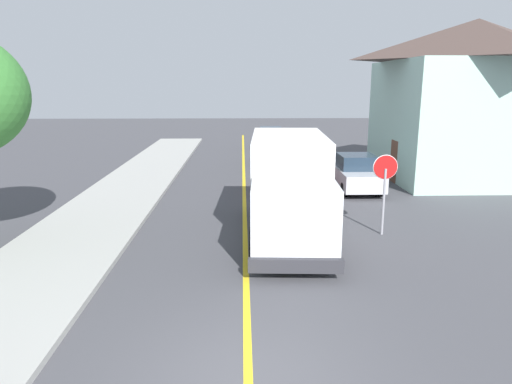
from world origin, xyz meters
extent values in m
plane|color=#424247|center=(0.00, 0.00, 0.00)|extent=(120.00, 120.00, 0.00)
cube|color=#9E9E99|center=(-5.40, 4.00, 0.07)|extent=(3.60, 60.00, 0.15)
cube|color=gold|center=(0.00, 10.00, 0.00)|extent=(0.16, 56.00, 0.01)
cube|color=white|center=(1.48, 8.66, 1.90)|extent=(2.65, 5.12, 2.60)
cube|color=silver|center=(1.30, 5.16, 1.45)|extent=(2.38, 2.12, 1.70)
cube|color=#1E2D3D|center=(1.26, 4.26, 1.82)|extent=(2.04, 0.19, 0.75)
cube|color=#2D2D33|center=(1.25, 4.08, 0.42)|extent=(2.41, 0.32, 0.36)
cylinder|color=black|center=(2.36, 5.31, 0.50)|extent=(0.35, 1.01, 1.00)
cylinder|color=black|center=(0.27, 5.42, 0.50)|extent=(0.35, 1.01, 1.00)
cylinder|color=black|center=(2.60, 9.85, 0.50)|extent=(0.35, 1.01, 1.00)
cylinder|color=black|center=(0.50, 9.96, 0.50)|extent=(0.35, 1.01, 1.00)
cube|color=maroon|center=(2.13, 14.79, 0.65)|extent=(1.83, 4.41, 0.76)
cube|color=#1E2D3D|center=(2.13, 14.94, 1.35)|extent=(1.60, 1.81, 0.64)
cylinder|color=black|center=(2.91, 13.37, 0.32)|extent=(0.22, 0.64, 0.64)
cylinder|color=black|center=(1.33, 13.38, 0.32)|extent=(0.22, 0.64, 0.64)
cylinder|color=black|center=(2.93, 16.19, 0.32)|extent=(0.22, 0.64, 0.64)
cylinder|color=black|center=(1.35, 16.20, 0.32)|extent=(0.22, 0.64, 0.64)
cube|color=#4C564C|center=(1.99, 21.57, 0.65)|extent=(1.90, 4.44, 0.76)
cube|color=#1E2D3D|center=(1.99, 21.72, 1.35)|extent=(1.62, 1.84, 0.64)
cylinder|color=black|center=(2.81, 20.18, 0.32)|extent=(0.23, 0.64, 0.64)
cylinder|color=black|center=(1.23, 20.14, 0.32)|extent=(0.23, 0.64, 0.64)
cylinder|color=black|center=(2.75, 22.99, 0.32)|extent=(0.23, 0.64, 0.64)
cylinder|color=black|center=(1.17, 22.96, 0.32)|extent=(0.23, 0.64, 0.64)
cube|color=silver|center=(2.06, 28.07, 0.65)|extent=(1.96, 4.46, 0.76)
cube|color=#1E2D3D|center=(2.07, 28.22, 1.35)|extent=(1.65, 1.86, 0.64)
cylinder|color=black|center=(2.80, 26.63, 0.32)|extent=(0.24, 0.65, 0.64)
cylinder|color=black|center=(1.22, 26.69, 0.32)|extent=(0.24, 0.65, 0.64)
cylinder|color=black|center=(2.90, 29.44, 0.32)|extent=(0.24, 0.65, 0.64)
cylinder|color=black|center=(1.33, 29.50, 0.32)|extent=(0.24, 0.65, 0.64)
cube|color=#B7B7BC|center=(5.20, 14.38, 0.65)|extent=(1.81, 4.41, 0.76)
cube|color=#1E2D3D|center=(5.20, 14.23, 1.35)|extent=(1.59, 1.80, 0.64)
cylinder|color=black|center=(4.41, 15.79, 0.32)|extent=(0.22, 0.64, 0.64)
cylinder|color=black|center=(5.99, 15.78, 0.32)|extent=(0.22, 0.64, 0.64)
cylinder|color=black|center=(4.41, 12.97, 0.32)|extent=(0.22, 0.64, 0.64)
cylinder|color=black|center=(5.99, 12.97, 0.32)|extent=(0.22, 0.64, 0.64)
cylinder|color=gray|center=(4.52, 7.73, 1.10)|extent=(0.08, 0.08, 2.20)
cylinder|color=red|center=(4.52, 7.76, 2.25)|extent=(0.76, 0.03, 0.76)
cylinder|color=white|center=(4.52, 7.78, 2.25)|extent=(0.80, 0.02, 0.80)
cube|color=#9EC6B7|center=(11.64, 17.03, 3.00)|extent=(8.22, 8.02, 6.00)
pyramid|color=#473833|center=(11.64, 17.03, 6.99)|extent=(9.05, 8.82, 1.98)
cube|color=brown|center=(7.57, 16.03, 1.05)|extent=(0.10, 1.00, 2.10)
camera|label=1|loc=(-0.07, -6.77, 4.87)|focal=32.56mm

